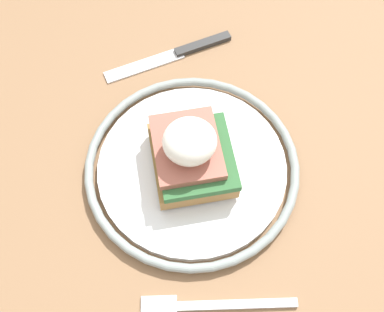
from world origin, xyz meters
name	(u,v)px	position (x,y,z in m)	size (l,w,h in m)	color
ground_plane	(205,302)	(0.00, 0.00, 0.00)	(6.00, 6.00, 0.00)	gray
dining_table	(215,223)	(0.00, 0.00, 0.59)	(0.80, 0.72, 0.73)	#846042
plate	(192,167)	(0.02, 0.03, 0.74)	(0.24, 0.24, 0.02)	silver
sandwich	(191,153)	(0.02, 0.03, 0.78)	(0.10, 0.09, 0.08)	#9E703D
fork	(210,305)	(-0.13, 0.04, 0.73)	(0.04, 0.16, 0.00)	silver
knife	(179,53)	(0.19, 0.02, 0.73)	(0.05, 0.17, 0.01)	#2D2D2D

